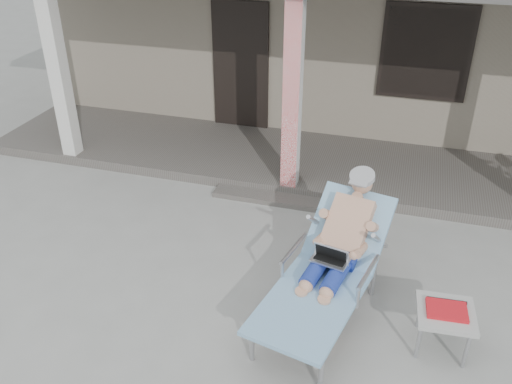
% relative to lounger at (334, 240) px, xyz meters
% --- Properties ---
extents(ground, '(60.00, 60.00, 0.00)m').
position_rel_lounger_xyz_m(ground, '(-0.95, 0.06, -0.84)').
color(ground, '#9E9E99').
rests_on(ground, ground).
extents(house, '(10.40, 5.40, 3.30)m').
position_rel_lounger_xyz_m(house, '(-0.95, 6.55, 0.83)').
color(house, gray).
rests_on(house, ground).
extents(porch_deck, '(10.00, 2.00, 0.15)m').
position_rel_lounger_xyz_m(porch_deck, '(-0.95, 3.06, -0.76)').
color(porch_deck, '#605B56').
rests_on(porch_deck, ground).
extents(porch_step, '(2.00, 0.30, 0.07)m').
position_rel_lounger_xyz_m(porch_step, '(-0.95, 1.91, -0.80)').
color(porch_step, '#605B56').
rests_on(porch_step, ground).
extents(lounger, '(1.19, 2.16, 1.36)m').
position_rel_lounger_xyz_m(lounger, '(0.00, 0.00, 0.00)').
color(lounger, '#B7B7BC').
rests_on(lounger, ground).
extents(side_table, '(0.56, 0.56, 0.47)m').
position_rel_lounger_xyz_m(side_table, '(1.12, -0.27, -0.44)').
color(side_table, '#ACACA8').
rests_on(side_table, ground).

